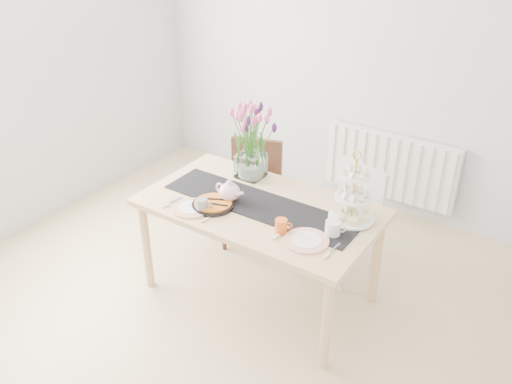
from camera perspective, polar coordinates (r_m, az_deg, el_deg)
The scene contains 15 objects.
room_shell at distance 3.11m, azimuth -8.09°, elevation 3.99°, with size 4.50×4.50×4.50m.
radiator at distance 4.98m, azimuth 13.95°, elevation 2.65°, with size 1.20×0.08×0.60m, color white.
dining_table at distance 3.69m, azimuth 0.36°, elevation -2.41°, with size 1.60×0.90×0.75m.
chair_brown at distance 4.43m, azimuth -0.28°, elevation 0.78°, with size 0.54×0.54×0.85m.
chair_white at distance 4.12m, azimuth 9.91°, elevation -2.14°, with size 0.52×0.52×0.85m.
table_runner at distance 3.65m, azimuth 0.36°, elevation -1.33°, with size 1.40×0.35×0.01m, color black.
tulip_vase at distance 3.86m, azimuth -0.57°, elevation 6.49°, with size 0.67×0.67×0.57m.
cake_stand at distance 3.48m, azimuth 10.14°, elevation -1.12°, with size 0.30×0.30×0.44m.
teapot at distance 3.66m, azimuth -2.80°, elevation 0.02°, with size 0.23×0.19×0.15m, color silver, non-canonical shape.
cream_jug at distance 3.35m, azimuth 8.08°, elevation -3.82°, with size 0.10×0.10×0.10m, color silver.
tart_tin at distance 3.64m, azimuth -4.53°, elevation -1.30°, with size 0.29×0.29×0.03m.
mug_grey at distance 3.57m, azimuth -5.72°, elevation -1.42°, with size 0.08×0.08×0.09m, color gray.
mug_orange at distance 3.35m, azimuth 2.66°, elevation -3.60°, with size 0.08×0.08×0.09m, color #E55919.
plate_left at distance 3.63m, azimuth -6.80°, elevation -1.71°, with size 0.26×0.26×0.01m, color silver.
plate_right at distance 3.29m, azimuth 5.31°, elevation -5.13°, with size 0.28×0.28×0.01m, color silver.
Camera 1 is at (1.91, -2.07, 2.61)m, focal length 38.00 mm.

